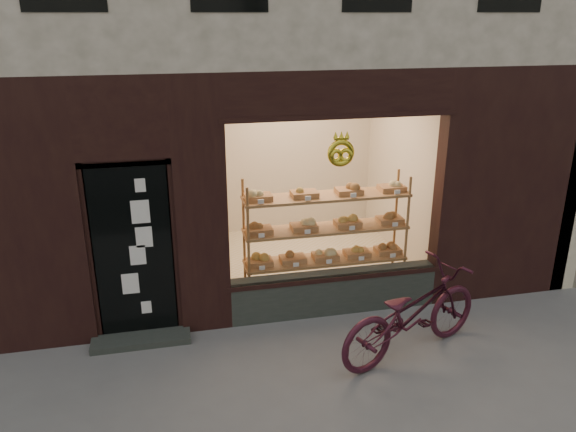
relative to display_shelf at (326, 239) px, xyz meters
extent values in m
plane|color=#606060|center=(-0.45, -2.55, -0.85)|extent=(90.00, 90.00, 0.00)
cube|color=#242B27|center=(0.00, -0.42, -0.58)|extent=(2.70, 0.25, 0.55)
cube|color=black|center=(-2.45, -0.49, 0.25)|extent=(0.90, 0.04, 2.15)
cube|color=#242B27|center=(-2.45, -0.65, -0.81)|extent=(1.15, 0.35, 0.08)
torus|color=gold|center=(0.00, -0.53, 1.30)|extent=(0.33, 0.07, 0.33)
cube|color=brown|center=(0.00, 0.00, -0.80)|extent=(2.20, 0.45, 0.04)
cube|color=brown|center=(0.00, 0.00, -0.30)|extent=(2.20, 0.45, 0.03)
cube|color=brown|center=(0.00, 0.00, 0.15)|extent=(2.20, 0.45, 0.04)
cube|color=brown|center=(0.00, 0.00, 0.60)|extent=(2.20, 0.45, 0.04)
cylinder|color=brown|center=(-1.07, -0.19, 0.00)|extent=(0.04, 0.04, 1.70)
cylinder|color=brown|center=(1.07, -0.19, 0.00)|extent=(0.04, 0.04, 1.70)
cylinder|color=brown|center=(-1.07, 0.20, 0.00)|extent=(0.04, 0.04, 1.70)
cylinder|color=brown|center=(1.07, 0.20, 0.00)|extent=(0.04, 0.04, 1.70)
cube|color=brown|center=(-0.90, 0.00, -0.25)|extent=(0.34, 0.24, 0.07)
sphere|color=olive|center=(-0.90, 0.00, -0.17)|extent=(0.11, 0.11, 0.11)
cube|color=silver|center=(-0.90, -0.18, -0.25)|extent=(0.07, 0.01, 0.05)
cube|color=brown|center=(-0.45, 0.00, -0.25)|extent=(0.34, 0.24, 0.07)
sphere|color=brown|center=(-0.45, 0.00, -0.17)|extent=(0.11, 0.11, 0.11)
cube|color=silver|center=(-0.45, -0.18, -0.25)|extent=(0.07, 0.01, 0.05)
cube|color=brown|center=(0.00, 0.00, -0.25)|extent=(0.34, 0.24, 0.07)
sphere|color=tan|center=(0.00, 0.00, -0.17)|extent=(0.11, 0.11, 0.11)
cube|color=silver|center=(0.00, -0.18, -0.25)|extent=(0.07, 0.01, 0.05)
cube|color=brown|center=(0.45, 0.00, -0.25)|extent=(0.34, 0.24, 0.07)
sphere|color=olive|center=(0.45, 0.00, -0.17)|extent=(0.11, 0.11, 0.11)
cube|color=silver|center=(0.45, -0.18, -0.25)|extent=(0.07, 0.01, 0.05)
cube|color=brown|center=(0.90, 0.00, -0.25)|extent=(0.34, 0.24, 0.07)
sphere|color=brown|center=(0.90, 0.00, -0.17)|extent=(0.11, 0.11, 0.11)
cube|color=silver|center=(0.90, -0.18, -0.25)|extent=(0.08, 0.01, 0.05)
cube|color=brown|center=(-0.90, 0.00, 0.20)|extent=(0.34, 0.24, 0.07)
sphere|color=brown|center=(-0.90, 0.00, 0.28)|extent=(0.11, 0.11, 0.11)
cube|color=silver|center=(-0.90, -0.18, 0.20)|extent=(0.07, 0.01, 0.06)
cube|color=brown|center=(-0.30, 0.00, 0.20)|extent=(0.34, 0.24, 0.07)
sphere|color=tan|center=(-0.30, 0.00, 0.28)|extent=(0.11, 0.11, 0.11)
cube|color=silver|center=(-0.30, -0.18, 0.20)|extent=(0.08, 0.01, 0.06)
cube|color=brown|center=(0.30, 0.00, 0.20)|extent=(0.34, 0.24, 0.07)
sphere|color=olive|center=(0.30, 0.00, 0.28)|extent=(0.11, 0.11, 0.11)
cube|color=silver|center=(0.30, -0.18, 0.20)|extent=(0.07, 0.01, 0.06)
cube|color=brown|center=(0.90, 0.00, 0.20)|extent=(0.34, 0.24, 0.07)
sphere|color=brown|center=(0.90, 0.00, 0.28)|extent=(0.11, 0.11, 0.11)
cube|color=silver|center=(0.90, -0.18, 0.20)|extent=(0.08, 0.01, 0.06)
cube|color=brown|center=(-0.90, 0.00, 0.65)|extent=(0.34, 0.24, 0.07)
sphere|color=tan|center=(-0.90, 0.00, 0.73)|extent=(0.11, 0.11, 0.11)
cube|color=silver|center=(-0.90, -0.18, 0.65)|extent=(0.07, 0.01, 0.06)
cube|color=brown|center=(-0.30, 0.00, 0.65)|extent=(0.34, 0.24, 0.07)
sphere|color=olive|center=(-0.30, 0.00, 0.73)|extent=(0.11, 0.11, 0.11)
cube|color=silver|center=(-0.30, -0.18, 0.65)|extent=(0.08, 0.01, 0.06)
cube|color=brown|center=(0.30, 0.00, 0.65)|extent=(0.34, 0.24, 0.07)
sphere|color=brown|center=(0.30, 0.00, 0.73)|extent=(0.11, 0.11, 0.11)
cube|color=silver|center=(0.30, -0.18, 0.65)|extent=(0.07, 0.01, 0.06)
cube|color=brown|center=(0.90, 0.00, 0.65)|extent=(0.34, 0.24, 0.07)
sphere|color=tan|center=(0.90, 0.00, 0.73)|extent=(0.11, 0.11, 0.11)
cube|color=silver|center=(0.90, -0.18, 0.65)|extent=(0.08, 0.01, 0.06)
imported|color=#34101C|center=(0.56, -1.54, -0.33)|extent=(2.10, 1.34, 1.04)
camera|label=1|loc=(-2.01, -6.66, 2.84)|focal=35.00mm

